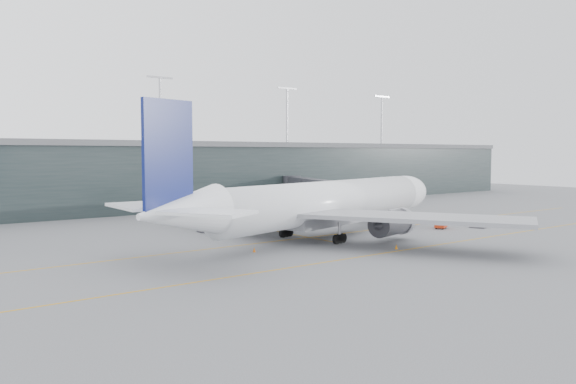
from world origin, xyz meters
TOP-DOWN VIEW (x-y plane):
  - ground at (0.00, 0.00)m, footprint 320.00×320.00m
  - taxiline_a at (0.00, -4.00)m, footprint 160.00×0.25m
  - taxiline_b at (0.00, -20.00)m, footprint 160.00×0.25m
  - taxiline_lead_main at (5.00, 20.00)m, footprint 0.25×60.00m
  - terminal at (-0.00, 58.00)m, footprint 240.00×36.00m
  - main_aircraft at (7.24, -5.34)m, footprint 64.73×59.69m
  - jet_bridge at (28.66, 24.44)m, footprint 16.17×45.63m
  - gse_cart at (28.70, -9.80)m, footprint 2.93×2.46m
  - baggage_dolly at (35.18, -12.69)m, footprint 3.81×3.41m
  - uld_a at (-4.82, 10.21)m, footprint 2.08×1.70m
  - uld_b at (-2.55, 11.69)m, footprint 2.41×2.19m
  - uld_c at (-1.04, 10.25)m, footprint 2.12×1.87m
  - cone_nose at (32.43, -6.66)m, footprint 0.46×0.46m
  - cone_wing_stbd at (7.72, -18.89)m, footprint 0.40×0.40m
  - cone_wing_port at (6.91, 9.63)m, footprint 0.43×0.43m
  - cone_tail at (-8.47, -9.56)m, footprint 0.40×0.40m

SIDE VIEW (x-z plane):
  - ground at x=0.00m, z-range 0.00..0.00m
  - taxiline_a at x=0.00m, z-range 0.00..0.02m
  - taxiline_b at x=0.00m, z-range 0.00..0.02m
  - taxiline_lead_main at x=5.00m, z-range 0.00..0.02m
  - baggage_dolly at x=35.18m, z-range 0.03..0.35m
  - cone_tail at x=-8.47m, z-range 0.00..0.63m
  - cone_wing_stbd at x=7.72m, z-range 0.00..0.63m
  - cone_wing_port at x=6.91m, z-range 0.00..0.68m
  - cone_nose at x=32.43m, z-range 0.00..0.73m
  - uld_c at x=-1.04m, z-range 0.04..1.68m
  - uld_b at x=-2.55m, z-range 0.05..1.84m
  - gse_cart at x=28.70m, z-range 0.10..1.80m
  - uld_a at x=-4.82m, z-range 0.05..1.86m
  - main_aircraft at x=7.24m, z-range -4.03..14.33m
  - jet_bridge at x=28.66m, z-range 1.77..8.86m
  - terminal at x=0.00m, z-range -6.88..22.12m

